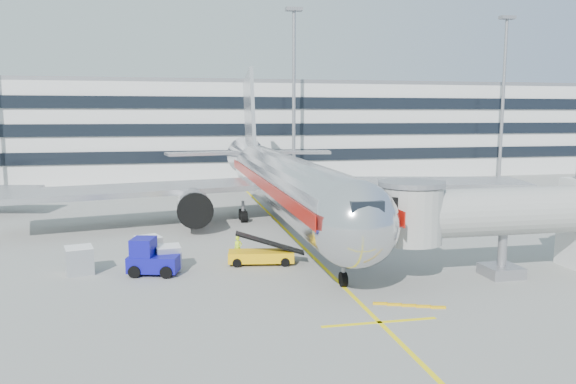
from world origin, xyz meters
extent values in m
plane|color=gray|center=(0.00, 0.00, 0.00)|extent=(180.00, 180.00, 0.00)
cube|color=yellow|center=(0.00, 10.00, 0.01)|extent=(0.25, 70.00, 0.01)
cube|color=yellow|center=(0.00, -14.00, 0.01)|extent=(6.00, 0.25, 0.01)
cylinder|color=silver|center=(0.00, 8.00, 4.20)|extent=(5.00, 36.00, 5.00)
sphere|color=silver|center=(0.00, -10.00, 4.20)|extent=(5.00, 5.00, 5.00)
cone|color=silver|center=(0.00, 31.00, 4.80)|extent=(5.00, 10.00, 5.00)
cube|color=black|center=(0.00, -11.50, 5.33)|extent=(1.80, 1.20, 0.90)
cube|color=#B7B7BC|center=(13.00, 13.50, 3.40)|extent=(24.95, 12.07, 0.50)
cube|color=#B7B7BC|center=(-13.00, 13.50, 3.40)|extent=(24.95, 12.07, 0.50)
cylinder|color=#99999E|center=(8.00, 10.00, 2.20)|extent=(3.00, 4.20, 3.00)
cylinder|color=#99999E|center=(-8.00, 10.00, 2.20)|extent=(3.00, 4.20, 3.00)
cylinder|color=black|center=(8.00, 8.00, 2.20)|extent=(3.10, 0.50, 3.10)
cylinder|color=black|center=(-8.00, 8.00, 2.20)|extent=(3.10, 0.50, 3.10)
cube|color=#B7B7BC|center=(0.00, 31.50, 9.20)|extent=(0.45, 9.39, 13.72)
cube|color=#B7B7BC|center=(5.50, 32.00, 5.40)|extent=(10.41, 4.94, 0.35)
cube|color=#B7B7BC|center=(-5.50, 32.00, 5.40)|extent=(10.41, 4.94, 0.35)
cylinder|color=gray|center=(0.00, -8.00, 0.90)|extent=(0.24, 0.24, 1.80)
cylinder|color=black|center=(0.00, -8.00, 0.45)|extent=(0.35, 0.90, 0.90)
cylinder|color=gray|center=(3.20, 14.00, 1.00)|extent=(0.30, 0.30, 2.00)
cylinder|color=gray|center=(-3.20, 14.00, 1.00)|extent=(0.30, 0.30, 2.00)
cube|color=#B1150C|center=(2.52, 8.00, 4.50)|extent=(0.06, 38.00, 0.90)
cube|color=#B1150C|center=(-2.52, 8.00, 4.50)|extent=(0.06, 38.00, 0.90)
cylinder|color=#A8A8A3|center=(10.50, -8.00, 4.20)|extent=(13.00, 3.00, 3.00)
cylinder|color=#A8A8A3|center=(4.20, -8.00, 4.20)|extent=(3.80, 3.80, 3.40)
cylinder|color=gray|center=(4.20, -8.00, 6.10)|extent=(4.00, 4.00, 0.30)
cube|color=black|center=(2.90, -8.00, 4.20)|extent=(1.40, 2.60, 2.60)
cylinder|color=gray|center=(10.50, -8.00, 1.60)|extent=(0.56, 0.56, 3.20)
cube|color=gray|center=(10.50, -8.00, 0.35)|extent=(2.20, 2.20, 0.70)
cylinder|color=black|center=(9.60, -8.00, 0.35)|extent=(0.35, 0.70, 0.70)
cylinder|color=black|center=(11.40, -8.00, 0.35)|extent=(0.35, 0.70, 0.70)
cube|color=silver|center=(0.00, 58.00, 7.50)|extent=(150.00, 24.00, 15.00)
cube|color=black|center=(0.00, 45.90, 4.00)|extent=(150.00, 0.30, 1.80)
cube|color=black|center=(0.00, 45.90, 8.00)|extent=(150.00, 0.30, 1.80)
cube|color=black|center=(0.00, 45.90, 12.00)|extent=(150.00, 0.30, 1.80)
cube|color=gray|center=(0.00, 58.00, 15.30)|extent=(150.00, 24.00, 0.60)
cylinder|color=gray|center=(8.00, 42.00, 12.50)|extent=(0.50, 0.50, 25.00)
cube|color=gray|center=(8.00, 42.00, 25.20)|extent=(2.40, 1.20, 0.50)
cylinder|color=gray|center=(42.00, 42.00, 12.50)|extent=(0.50, 0.50, 25.00)
cube|color=gray|center=(42.00, 42.00, 25.20)|extent=(2.40, 1.20, 0.50)
cube|color=#EDAC09|center=(-4.00, -1.93, 0.56)|extent=(4.67, 2.29, 0.71)
cube|color=black|center=(-4.00, -1.93, 1.48)|extent=(4.82, 1.82, 1.56)
cylinder|color=black|center=(-5.50, -0.98, 0.31)|extent=(0.65, 0.37, 0.61)
cylinder|color=black|center=(-5.72, -2.39, 0.31)|extent=(0.65, 0.37, 0.61)
cylinder|color=black|center=(-2.28, -1.47, 0.31)|extent=(0.65, 0.37, 0.61)
cylinder|color=black|center=(-2.50, -2.88, 0.31)|extent=(0.65, 0.37, 0.61)
cube|color=#0E0C8C|center=(-11.14, -2.98, 0.73)|extent=(3.52, 2.56, 1.02)
cube|color=#0E0C8C|center=(-11.80, -2.81, 1.75)|extent=(1.75, 1.99, 1.24)
cube|color=black|center=(-11.80, -2.81, 2.15)|extent=(1.58, 1.74, 0.11)
cylinder|color=black|center=(-11.91, -1.90, 0.40)|extent=(0.85, 0.53, 0.79)
cylinder|color=black|center=(-12.34, -3.54, 0.40)|extent=(0.85, 0.53, 0.79)
cylinder|color=black|center=(-9.94, -2.43, 0.40)|extent=(0.85, 0.53, 0.79)
cylinder|color=black|center=(-10.38, -4.07, 0.40)|extent=(0.85, 0.53, 0.79)
cube|color=#ABADB2|center=(-11.62, 0.85, 0.82)|extent=(2.06, 2.06, 1.65)
cube|color=white|center=(-11.62, 0.85, 1.67)|extent=(2.06, 2.06, 0.06)
cube|color=#ABADB2|center=(-15.89, -1.82, 0.86)|extent=(2.01, 2.01, 1.72)
cube|color=white|center=(-15.89, -1.82, 1.74)|extent=(2.01, 2.01, 0.06)
cube|color=#ABADB2|center=(-10.25, -2.10, 0.80)|extent=(1.68, 1.68, 1.60)
cube|color=white|center=(-10.25, -2.10, 1.62)|extent=(1.68, 1.68, 0.06)
imported|color=#CDFF1A|center=(-5.40, -0.36, 0.84)|extent=(0.69, 0.54, 1.67)
camera|label=1|loc=(-9.93, -39.14, 10.21)|focal=35.00mm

